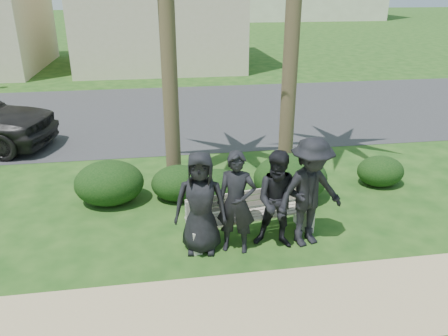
{
  "coord_description": "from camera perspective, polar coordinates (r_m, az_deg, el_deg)",
  "views": [
    {
      "loc": [
        -1.36,
        -6.22,
        3.91
      ],
      "look_at": [
        -0.22,
        1.0,
        0.86
      ],
      "focal_mm": 35.0,
      "sensor_mm": 36.0,
      "label": 1
    }
  ],
  "objects": [
    {
      "name": "hedge_a",
      "position": [
        8.68,
        -14.78,
        -1.74
      ],
      "size": [
        1.32,
        1.09,
        0.86
      ],
      "primitive_type": "ellipsoid",
      "color": "black",
      "rests_on": "ground"
    },
    {
      "name": "man_a",
      "position": [
        6.72,
        -3.08,
        -4.61
      ],
      "size": [
        0.89,
        0.66,
        1.67
      ],
      "primitive_type": "imported",
      "rotation": [
        0.0,
        0.0,
        -0.17
      ],
      "color": "black",
      "rests_on": "ground"
    },
    {
      "name": "man_c",
      "position": [
        6.89,
        7.27,
        -4.24
      ],
      "size": [
        0.94,
        0.83,
        1.63
      ],
      "primitive_type": "imported",
      "rotation": [
        0.0,
        0.0,
        -0.32
      ],
      "color": "black",
      "rests_on": "ground"
    },
    {
      "name": "ground",
      "position": [
        7.47,
        2.92,
        -8.91
      ],
      "size": [
        160.0,
        160.0,
        0.0
      ],
      "primitive_type": "plane",
      "color": "#164012",
      "rests_on": "ground"
    },
    {
      "name": "footpath",
      "position": [
        6.05,
        6.53,
        -17.71
      ],
      "size": [
        30.0,
        1.6,
        0.01
      ],
      "primitive_type": "cube",
      "color": "tan",
      "rests_on": "ground"
    },
    {
      "name": "park_bench",
      "position": [
        7.33,
        3.52,
        -6.55
      ],
      "size": [
        2.21,
        0.85,
        0.74
      ],
      "rotation": [
        0.0,
        0.0,
        0.17
      ],
      "color": "gray",
      "rests_on": "ground"
    },
    {
      "name": "asphalt_street",
      "position": [
        14.81,
        -3.4,
        7.32
      ],
      "size": [
        160.0,
        8.0,
        0.01
      ],
      "primitive_type": "cube",
      "color": "#2D2D30",
      "rests_on": "ground"
    },
    {
      "name": "hedge_b",
      "position": [
        8.64,
        -5.99,
        -1.82
      ],
      "size": [
        1.06,
        0.88,
        0.69
      ],
      "primitive_type": "ellipsoid",
      "color": "black",
      "rests_on": "ground"
    },
    {
      "name": "man_d",
      "position": [
        6.99,
        11.15,
        -3.2
      ],
      "size": [
        1.31,
        0.96,
        1.82
      ],
      "primitive_type": "imported",
      "rotation": [
        0.0,
        0.0,
        0.27
      ],
      "color": "black",
      "rests_on": "ground"
    },
    {
      "name": "hedge_e",
      "position": [
        8.6,
        8.67,
        -1.14
      ],
      "size": [
        1.46,
        1.2,
        0.95
      ],
      "primitive_type": "ellipsoid",
      "color": "black",
      "rests_on": "ground"
    },
    {
      "name": "hedge_c",
      "position": [
        8.37,
        -1.1,
        -2.47
      ],
      "size": [
        1.09,
        0.9,
        0.71
      ],
      "primitive_type": "ellipsoid",
      "color": "black",
      "rests_on": "ground"
    },
    {
      "name": "hedge_f",
      "position": [
        9.77,
        19.77,
        -0.28
      ],
      "size": [
        0.99,
        0.81,
        0.64
      ],
      "primitive_type": "ellipsoid",
      "color": "black",
      "rests_on": "ground"
    },
    {
      "name": "man_b",
      "position": [
        6.72,
        1.63,
        -4.57
      ],
      "size": [
        0.7,
        0.57,
        1.66
      ],
      "primitive_type": "imported",
      "rotation": [
        0.0,
        0.0,
        -0.32
      ],
      "color": "black",
      "rests_on": "ground"
    }
  ]
}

